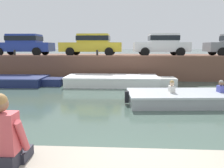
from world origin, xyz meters
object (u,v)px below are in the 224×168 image
boat_moored_west_navy (3,81)px  mooring_bollard_mid (97,53)px  car_leftmost_blue (23,44)px  motorboat_passing (206,98)px  mooring_bollard_west (15,53)px  person_seated_left (5,138)px  car_centre_white (162,44)px  car_left_inner_yellow (92,44)px  boat_moored_central_white (117,81)px  bottle_drink (14,155)px

boat_moored_west_navy → mooring_bollard_mid: 6.05m
car_leftmost_blue → boat_moored_west_navy: bearing=-87.2°
motorboat_passing → mooring_bollard_west: (-10.77, 5.97, 1.61)m
person_seated_left → mooring_bollard_mid: bearing=91.5°
mooring_bollard_mid → person_seated_left: 12.18m
car_centre_white → mooring_bollard_mid: size_ratio=8.61×
car_left_inner_yellow → mooring_bollard_mid: car_left_inner_yellow is taller
car_leftmost_blue → person_seated_left: bearing=-66.2°
mooring_bollard_mid → person_seated_left: mooring_bollard_mid is taller
boat_moored_west_navy → boat_moored_central_white: size_ratio=1.05×
motorboat_passing → mooring_bollard_west: mooring_bollard_west is taller
car_leftmost_blue → car_centre_white: size_ratio=1.14×
boat_moored_central_white → motorboat_passing: 5.45m
motorboat_passing → car_left_inner_yellow: car_left_inner_yellow is taller
mooring_bollard_west → bottle_drink: mooring_bollard_west is taller
mooring_bollard_west → bottle_drink: (6.04, -12.04, -1.01)m
car_leftmost_blue → person_seated_left: 14.67m
car_leftmost_blue → car_left_inner_yellow: bearing=-0.0°
person_seated_left → bottle_drink: (0.04, 0.11, -0.28)m
car_leftmost_blue → bottle_drink: 14.62m
boat_moored_west_navy → car_left_inner_yellow: bearing=34.1°
boat_moored_central_white → person_seated_left: 10.26m
car_left_inner_yellow → boat_moored_west_navy: bearing=-145.9°
car_left_inner_yellow → person_seated_left: 13.46m
car_left_inner_yellow → boat_moored_central_white: bearing=-59.7°
mooring_bollard_west → mooring_bollard_mid: same height
boat_moored_central_white → bottle_drink: bottle_drink is taller
person_seated_left → bottle_drink: 0.30m
motorboat_passing → person_seated_left: (-4.77, -6.18, 0.88)m
car_leftmost_blue → car_centre_white: bearing=-0.0°
car_leftmost_blue → mooring_bollard_west: 1.36m
car_centre_white → motorboat_passing: bearing=-85.0°
boat_moored_central_white → person_seated_left: (-1.06, -10.17, 0.84)m
mooring_bollard_west → bottle_drink: bearing=-63.4°
mooring_bollard_mid → person_seated_left: bearing=-88.5°
motorboat_passing → car_centre_white: (-0.63, 7.19, 2.22)m
mooring_bollard_west → person_seated_left: (6.00, -12.15, -0.73)m
car_left_inner_yellow → mooring_bollard_mid: 1.45m
car_leftmost_blue → car_centre_white: 10.04m
car_leftmost_blue → mooring_bollard_west: size_ratio=9.82×
car_leftmost_blue → car_left_inner_yellow: (5.10, -0.00, 0.00)m
mooring_bollard_west → car_leftmost_blue: bearing=85.5°
car_left_inner_yellow → car_centre_white: same height
motorboat_passing → mooring_bollard_mid: (-5.08, 5.97, 1.61)m
motorboat_passing → mooring_bollard_west: 12.42m
bottle_drink → mooring_bollard_mid: bearing=91.7°
car_left_inner_yellow → mooring_bollard_west: size_ratio=9.89×
boat_moored_west_navy → car_centre_white: size_ratio=1.75×
motorboat_passing → bottle_drink: motorboat_passing is taller
boat_moored_central_white → bottle_drink: size_ratio=31.30×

